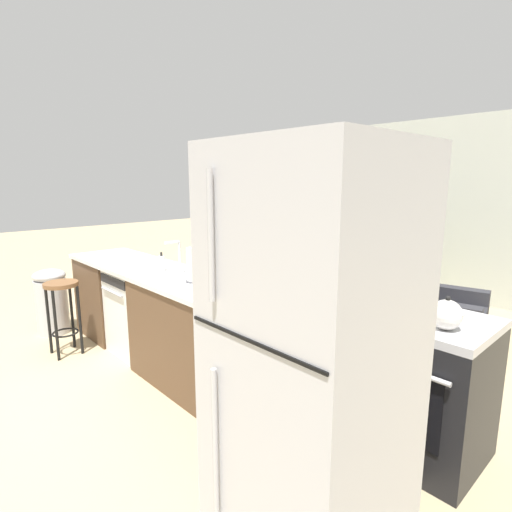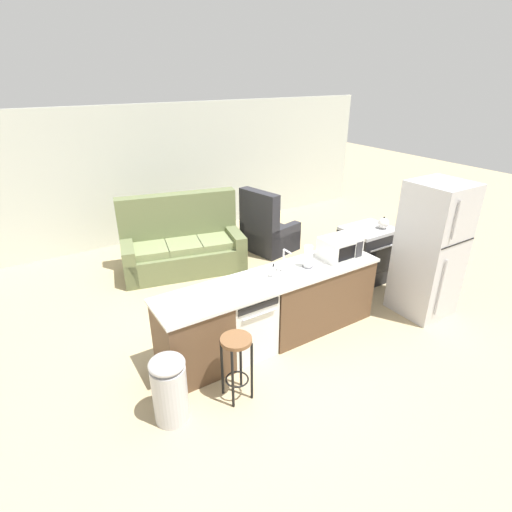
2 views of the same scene
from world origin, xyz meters
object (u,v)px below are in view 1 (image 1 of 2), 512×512
object	(u,v)px
paper_towel_roll	(193,265)
armchair	(432,310)
stove_range	(420,384)
bar_stool	(63,302)
dishwasher	(143,311)
refrigerator	(312,368)
soap_bottle	(162,263)
microwave	(235,276)
couch	(321,277)
trash_bin	(52,301)
kettle	(447,315)

from	to	relation	value
paper_towel_roll	armchair	distance (m)	2.66
stove_range	bar_stool	distance (m)	3.29
paper_towel_roll	dishwasher	bearing A→B (deg)	179.78
dishwasher	paper_towel_roll	xyz separation A→B (m)	(0.92, -0.00, 0.62)
dishwasher	paper_towel_roll	bearing A→B (deg)	-0.22
stove_range	refrigerator	distance (m)	1.20
stove_range	refrigerator	xyz separation A→B (m)	(-0.00, -1.10, 0.48)
refrigerator	soap_bottle	xyz separation A→B (m)	(-2.20, 0.56, 0.04)
microwave	armchair	xyz separation A→B (m)	(0.45, 2.38, -0.69)
dishwasher	stove_range	xyz separation A→B (m)	(2.60, 0.55, 0.03)
bar_stool	couch	distance (m)	3.25
soap_bottle	bar_stool	xyz separation A→B (m)	(-0.87, -0.62, -0.44)
couch	microwave	bearing A→B (deg)	-65.06
trash_bin	soap_bottle	bearing A→B (deg)	18.84
paper_towel_roll	bar_stool	xyz separation A→B (m)	(-1.39, -0.61, -0.50)
kettle	trash_bin	xyz separation A→B (m)	(-3.93, -0.95, -0.61)
bar_stool	trash_bin	xyz separation A→B (m)	(-0.69, 0.09, -0.16)
trash_bin	refrigerator	bearing A→B (deg)	-0.36
microwave	kettle	xyz separation A→B (m)	(1.32, 0.42, -0.05)
refrigerator	stove_range	bearing A→B (deg)	89.99
stove_range	bar_stool	size ratio (longest dim) A/B	1.22
trash_bin	stove_range	bearing A→B (deg)	15.93
microwave	trash_bin	world-z (taller)	microwave
couch	paper_towel_roll	bearing A→B (deg)	-75.57
microwave	couch	world-z (taller)	couch
stove_range	armchair	distance (m)	1.96
dishwasher	microwave	distance (m)	1.57
refrigerator	couch	size ratio (longest dim) A/B	0.87
dishwasher	refrigerator	size ratio (longest dim) A/B	0.45
bar_stool	kettle	bearing A→B (deg)	17.74
trash_bin	couch	distance (m)	3.39
bar_stool	couch	world-z (taller)	couch
stove_range	armchair	size ratio (longest dim) A/B	0.75
stove_range	paper_towel_roll	size ratio (longest dim) A/B	3.19
microwave	trash_bin	bearing A→B (deg)	-168.64
trash_bin	armchair	world-z (taller)	armchair
stove_range	soap_bottle	xyz separation A→B (m)	(-2.20, -0.54, 0.52)
dishwasher	microwave	world-z (taller)	microwave
dishwasher	kettle	size ratio (longest dim) A/B	4.10
dishwasher	soap_bottle	distance (m)	0.68
dishwasher	kettle	xyz separation A→B (m)	(2.77, 0.42, 0.56)
bar_stool	trash_bin	bearing A→B (deg)	172.76
kettle	dishwasher	bearing A→B (deg)	-171.32
dishwasher	couch	size ratio (longest dim) A/B	0.39
soap_bottle	paper_towel_roll	bearing A→B (deg)	-1.16
dishwasher	trash_bin	size ratio (longest dim) A/B	1.14
dishwasher	soap_bottle	world-z (taller)	soap_bottle
microwave	soap_bottle	size ratio (longest dim) A/B	2.84
dishwasher	refrigerator	bearing A→B (deg)	-11.93
paper_towel_roll	trash_bin	xyz separation A→B (m)	(-2.08, -0.52, -0.66)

